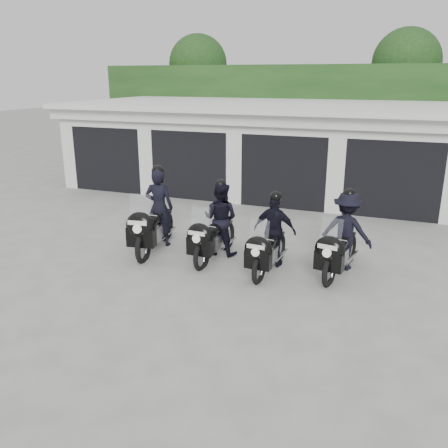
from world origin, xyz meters
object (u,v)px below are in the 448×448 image
(police_bike_a, at_px, (155,217))
(police_bike_d, at_px, (344,236))
(police_bike_c, at_px, (272,236))
(police_bike_b, at_px, (217,224))

(police_bike_a, distance_m, police_bike_d, 4.23)
(police_bike_a, distance_m, police_bike_c, 2.83)
(police_bike_a, relative_size, police_bike_b, 1.11)
(police_bike_a, bearing_deg, police_bike_c, -11.48)
(police_bike_b, xyz_separation_m, police_bike_d, (2.72, 0.14, 0.01))
(police_bike_b, bearing_deg, police_bike_c, -8.16)
(police_bike_d, bearing_deg, police_bike_a, -167.04)
(police_bike_b, height_order, police_bike_d, police_bike_d)
(police_bike_a, xyz_separation_m, police_bike_d, (4.22, 0.24, -0.03))
(police_bike_c, bearing_deg, police_bike_a, -179.79)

